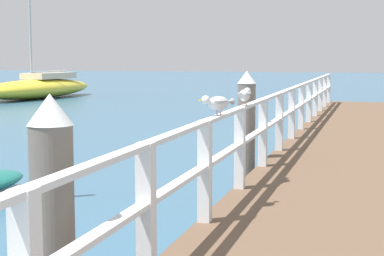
{
  "coord_description": "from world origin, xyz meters",
  "views": [
    {
      "loc": [
        0.39,
        -0.14,
        2.06
      ],
      "look_at": [
        -1.79,
        7.34,
        1.17
      ],
      "focal_mm": 59.26,
      "sensor_mm": 36.0,
      "label": 1
    }
  ],
  "objects_px": {
    "seagull_background": "(245,95)",
    "seagull_foreground": "(217,103)",
    "boat_0": "(38,88)",
    "dock_piling_near": "(53,235)",
    "dock_piling_far": "(246,128)"
  },
  "relations": [
    {
      "from": "seagull_background",
      "to": "boat_0",
      "type": "relative_size",
      "value": 0.05
    },
    {
      "from": "seagull_foreground",
      "to": "seagull_background",
      "type": "height_order",
      "value": "same"
    },
    {
      "from": "seagull_foreground",
      "to": "seagull_background",
      "type": "bearing_deg",
      "value": -57.73
    },
    {
      "from": "dock_piling_near",
      "to": "dock_piling_far",
      "type": "height_order",
      "value": "same"
    },
    {
      "from": "dock_piling_far",
      "to": "seagull_background",
      "type": "distance_m",
      "value": 2.17
    },
    {
      "from": "dock_piling_far",
      "to": "seagull_background",
      "type": "relative_size",
      "value": 3.84
    },
    {
      "from": "dock_piling_near",
      "to": "dock_piling_far",
      "type": "relative_size",
      "value": 1.0
    },
    {
      "from": "seagull_background",
      "to": "boat_0",
      "type": "distance_m",
      "value": 24.28
    },
    {
      "from": "dock_piling_near",
      "to": "dock_piling_far",
      "type": "distance_m",
      "value": 6.27
    },
    {
      "from": "seagull_background",
      "to": "boat_0",
      "type": "xyz_separation_m",
      "value": [
        -14.21,
        19.65,
        -1.05
      ]
    },
    {
      "from": "seagull_background",
      "to": "seagull_foreground",
      "type": "bearing_deg",
      "value": -90.08
    },
    {
      "from": "seagull_foreground",
      "to": "boat_0",
      "type": "relative_size",
      "value": 0.04
    },
    {
      "from": "dock_piling_near",
      "to": "seagull_background",
      "type": "bearing_deg",
      "value": 84.87
    },
    {
      "from": "dock_piling_far",
      "to": "boat_0",
      "type": "relative_size",
      "value": 0.19
    },
    {
      "from": "seagull_foreground",
      "to": "dock_piling_near",
      "type": "bearing_deg",
      "value": 114.93
    }
  ]
}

